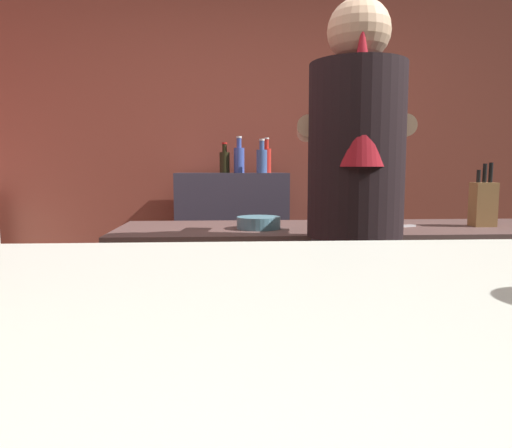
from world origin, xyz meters
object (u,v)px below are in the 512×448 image
bartender (355,211)px  knife_block (483,203)px  bottle_vinegar (225,161)px  bottle_olive_oil (262,160)px  chefs_knife (392,227)px  bottle_soy (267,159)px  bottle_hot_sauce (239,159)px  mixing_bowl (259,223)px

bartender → knife_block: 0.83m
bottle_vinegar → bottle_olive_oil: (0.25, -0.11, 0.01)m
chefs_knife → bottle_olive_oil: size_ratio=1.06×
bottle_vinegar → bottle_soy: bottle_soy is taller
bottle_soy → bottle_hot_sauce: bearing=-157.4°
knife_block → bottle_soy: 1.58m
chefs_knife → bottle_olive_oil: 1.28m
chefs_knife → bottle_soy: bearing=89.8°
bottle_hot_sauce → bottle_olive_oil: (0.15, -0.09, -0.01)m
knife_block → bottle_hot_sauce: bottle_hot_sauce is taller
chefs_knife → bottle_soy: size_ratio=0.98×
bottle_vinegar → chefs_knife: bearing=-58.9°
bottle_soy → bottle_olive_oil: 0.18m
bottle_hot_sauce → bartender: bearing=-77.1°
chefs_knife → bottle_soy: (-0.46, 1.31, 0.33)m
chefs_knife → bottle_vinegar: size_ratio=1.16×
mixing_bowl → chefs_knife: bearing=0.6°
bottle_vinegar → bottle_olive_oil: size_ratio=0.92×
bottle_vinegar → bottle_olive_oil: bottle_olive_oil is taller
chefs_knife → bottle_hot_sauce: (-0.65, 1.23, 0.33)m
knife_block → mixing_bowl: size_ratio=1.51×
bartender → bottle_soy: bearing=14.0°
knife_block → chefs_knife: size_ratio=1.21×
bottle_vinegar → bottle_hot_sauce: size_ratio=0.84×
bottle_vinegar → knife_block: bearing=-46.0°
bottle_hot_sauce → mixing_bowl: bearing=-87.6°
bottle_soy → bottle_olive_oil: bearing=-104.9°
bottle_olive_oil → bottle_soy: bearing=75.1°
bartender → bottle_soy: (-0.18, 1.72, 0.22)m
bottle_olive_oil → mixing_bowl: bearing=-94.8°
mixing_bowl → bottle_vinegar: 1.29m
bartender → bottle_hot_sauce: bartender is taller
bartender → mixing_bowl: bartender is taller
mixing_bowl → bottle_soy: bottle_soy is taller
chefs_knife → bottle_vinegar: bottle_vinegar is taller
knife_block → bottle_olive_oil: bearing=130.0°
bartender → bottle_hot_sauce: size_ratio=7.05×
knife_block → mixing_bowl: bearing=-178.4°
bartender → bottle_olive_oil: (-0.22, 1.54, 0.21)m
bottle_vinegar → bottle_hot_sauce: 0.10m
bartender → chefs_knife: bearing=-26.6°
bottle_soy → mixing_bowl: bearing=-96.2°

